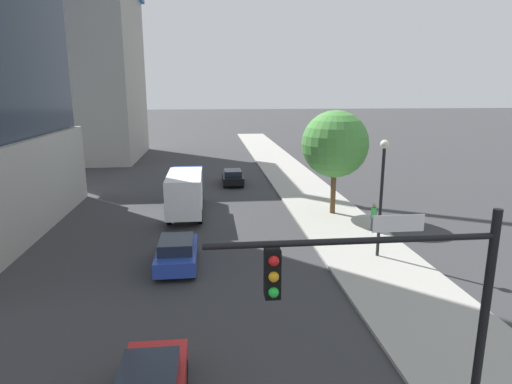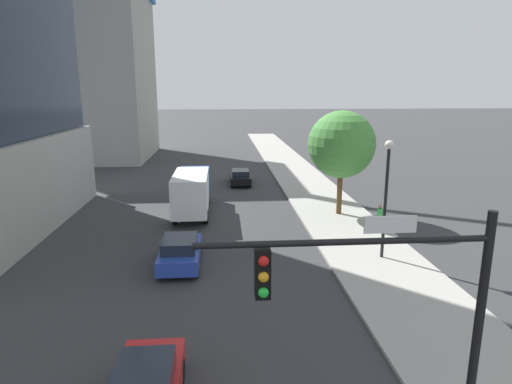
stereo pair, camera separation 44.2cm
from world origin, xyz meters
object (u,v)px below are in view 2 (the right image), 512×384
(construction_building, at_px, (89,54))
(box_truck, at_px, (192,190))
(street_tree, at_px, (342,145))
(pedestrian_green_shirt, at_px, (380,218))
(traffic_light_pole, at_px, (385,296))
(car_blue, at_px, (180,252))
(street_lamp, at_px, (387,182))
(car_black, at_px, (240,177))

(construction_building, bearing_deg, box_truck, -63.22)
(street_tree, xyz_separation_m, pedestrian_green_shirt, (1.36, -4.13, -3.93))
(street_tree, bearing_deg, box_truck, 172.54)
(pedestrian_green_shirt, bearing_deg, construction_building, 127.48)
(construction_building, distance_m, traffic_light_pole, 53.88)
(street_tree, bearing_deg, car_blue, -141.16)
(construction_building, relative_size, street_lamp, 5.43)
(construction_building, distance_m, pedestrian_green_shirt, 43.65)
(car_black, bearing_deg, box_truck, -111.41)
(traffic_light_pole, height_order, pedestrian_green_shirt, traffic_light_pole)
(construction_building, relative_size, box_truck, 4.13)
(traffic_light_pole, height_order, street_lamp, street_lamp)
(traffic_light_pole, xyz_separation_m, car_black, (-1.74, 31.22, -3.52))
(street_tree, relative_size, pedestrian_green_shirt, 4.20)
(car_blue, bearing_deg, car_black, 78.81)
(street_tree, distance_m, pedestrian_green_shirt, 5.86)
(car_blue, xyz_separation_m, pedestrian_green_shirt, (11.49, 4.03, 0.25))
(box_truck, bearing_deg, construction_building, 116.78)
(car_blue, distance_m, pedestrian_green_shirt, 12.18)
(traffic_light_pole, distance_m, pedestrian_green_shirt, 17.47)
(street_tree, bearing_deg, construction_building, 129.65)
(construction_building, relative_size, traffic_light_pole, 5.15)
(street_lamp, relative_size, street_tree, 0.85)
(car_black, height_order, box_truck, box_truck)
(street_lamp, bearing_deg, street_tree, 90.49)
(construction_building, xyz_separation_m, box_truck, (14.07, -27.87, -11.17))
(street_lamp, height_order, car_black, street_lamp)
(construction_building, distance_m, car_blue, 41.72)
(street_tree, relative_size, car_black, 1.51)
(construction_building, relative_size, street_tree, 4.60)
(street_lamp, distance_m, box_truck, 14.09)
(construction_building, height_order, box_truck, construction_building)
(traffic_light_pole, distance_m, box_truck, 22.40)
(construction_building, bearing_deg, street_lamp, -56.96)
(street_lamp, relative_size, pedestrian_green_shirt, 3.55)
(construction_building, height_order, traffic_light_pole, construction_building)
(street_lamp, distance_m, car_black, 20.42)
(construction_building, relative_size, car_blue, 7.78)
(street_tree, bearing_deg, traffic_light_pole, -102.82)
(street_tree, distance_m, car_black, 13.37)
(street_lamp, height_order, street_tree, street_tree)
(box_truck, bearing_deg, street_lamp, -42.77)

